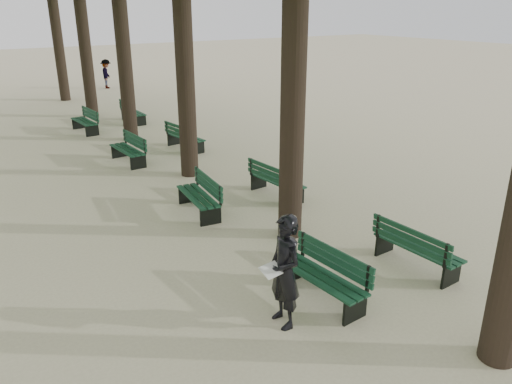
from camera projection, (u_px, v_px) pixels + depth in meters
ground at (327, 323)px, 8.07m from camera, size 120.00×120.00×0.00m
bench_left_0 at (321, 286)px, 8.62m from camera, size 0.69×1.83×0.92m
bench_left_1 at (199, 203)px, 12.23m from camera, size 0.79×1.86×0.92m
bench_left_2 at (128, 155)px, 16.11m from camera, size 0.66×1.83×0.92m
bench_left_3 at (85, 126)px, 19.99m from camera, size 0.69×1.83×0.92m
bench_right_0 at (416, 255)px, 9.66m from camera, size 0.64×1.82×0.92m
bench_right_1 at (277, 187)px, 13.30m from camera, size 0.69×1.83×0.92m
bench_right_2 at (185, 142)px, 17.64m from camera, size 0.78×1.85×0.92m
bench_right_3 at (133, 116)px, 21.66m from camera, size 0.57×1.80×0.92m
man_with_map at (285, 272)px, 7.74m from camera, size 0.66×0.78×1.88m
pedestrian_b at (107, 74)px, 30.29m from camera, size 0.81×1.15×1.73m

